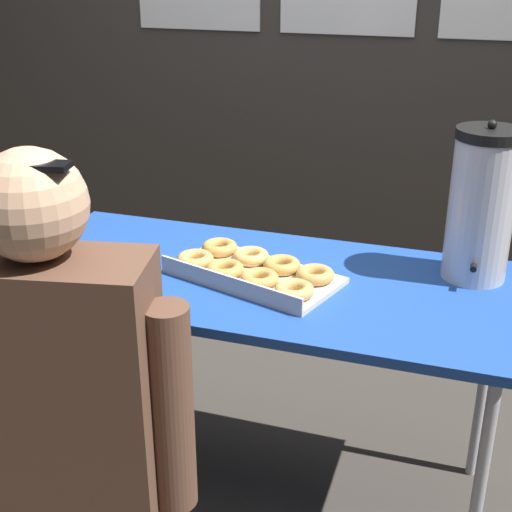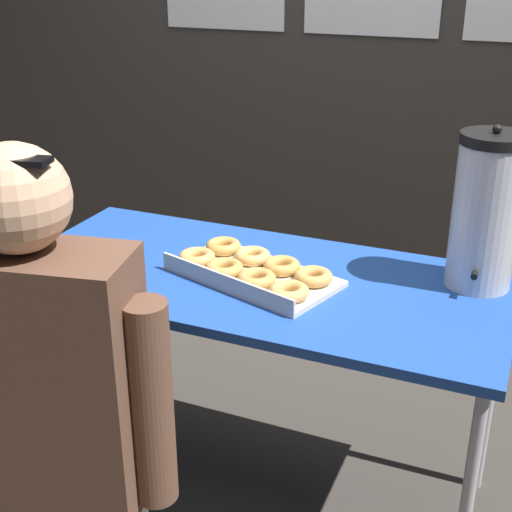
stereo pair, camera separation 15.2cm
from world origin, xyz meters
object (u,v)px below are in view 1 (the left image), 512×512
Objects in this scene: donut_box at (253,270)px; person_seated at (62,438)px; cell_phone at (109,272)px; coffee_urn at (481,205)px.

donut_box is 0.41× the size of person_seated.
coffee_urn is at bearing 26.47° from cell_phone.
person_seated is (0.15, -0.52, -0.16)m from cell_phone.
donut_box is at bearing 23.48° from cell_phone.
person_seated is (-0.25, -0.62, -0.18)m from donut_box.
person_seated is at bearing -135.51° from coffee_urn.
person_seated reaches higher than donut_box.
cell_phone is (-0.99, -0.30, -0.21)m from coffee_urn.
coffee_urn reaches higher than donut_box.
cell_phone is 0.57m from person_seated.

